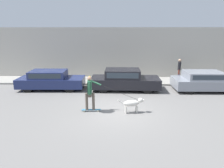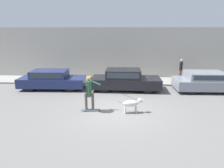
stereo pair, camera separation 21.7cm
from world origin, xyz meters
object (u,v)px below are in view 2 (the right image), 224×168
(pedestrian_with_bag, at_px, (181,69))
(skateboarder, at_px, (89,92))
(parked_car_1, at_px, (125,80))
(parked_car_2, at_px, (206,82))
(dog, at_px, (132,104))
(fire_hydrant, at_px, (91,81))
(parked_car_0, at_px, (52,80))

(pedestrian_with_bag, bearing_deg, skateboarder, 64.30)
(parked_car_1, height_order, parked_car_2, parked_car_1)
(dog, height_order, pedestrian_with_bag, pedestrian_with_bag)
(parked_car_1, relative_size, dog, 3.58)
(parked_car_1, relative_size, skateboarder, 1.58)
(fire_hydrant, bearing_deg, parked_car_2, -5.91)
(dog, height_order, skateboarder, skateboarder)
(parked_car_0, height_order, skateboarder, skateboarder)
(parked_car_1, height_order, fire_hydrant, parked_car_1)
(parked_car_0, distance_m, fire_hydrant, 2.55)
(parked_car_0, distance_m, parked_car_2, 9.84)
(dog, distance_m, fire_hydrant, 5.20)
(dog, xyz_separation_m, pedestrian_with_bag, (3.79, 5.85, 0.55))
(skateboarder, height_order, fire_hydrant, skateboarder)
(dog, xyz_separation_m, fire_hydrant, (-2.61, 4.50, -0.07))
(parked_car_2, xyz_separation_m, skateboarder, (-6.78, -3.64, 0.35))
(parked_car_1, relative_size, parked_car_2, 1.08)
(parked_car_2, relative_size, pedestrian_with_bag, 2.51)
(dog, height_order, fire_hydrant, fire_hydrant)
(parked_car_0, xyz_separation_m, fire_hydrant, (2.42, 0.77, -0.23))
(parked_car_2, xyz_separation_m, pedestrian_with_bag, (-1.03, 2.11, 0.39))
(dog, bearing_deg, parked_car_0, 134.24)
(pedestrian_with_bag, height_order, fire_hydrant, pedestrian_with_bag)
(parked_car_0, bearing_deg, pedestrian_with_bag, 11.88)
(skateboarder, bearing_deg, parked_car_2, 23.34)
(parked_car_1, height_order, pedestrian_with_bag, pedestrian_with_bag)
(parked_car_0, xyz_separation_m, parked_car_2, (9.84, 0.00, 0.00))
(parked_car_2, relative_size, skateboarder, 1.46)
(parked_car_0, height_order, parked_car_2, parked_car_0)
(parked_car_0, xyz_separation_m, parked_car_1, (4.76, 0.00, 0.04))
(parked_car_1, distance_m, pedestrian_with_bag, 4.58)
(fire_hydrant, bearing_deg, pedestrian_with_bag, 11.87)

